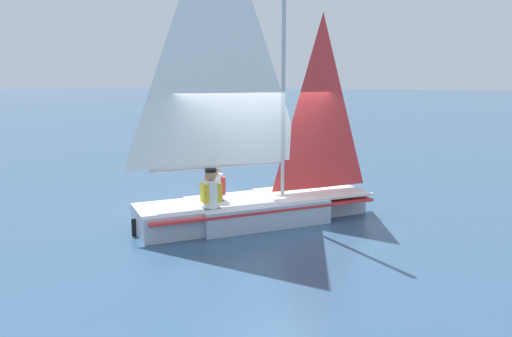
{
  "coord_description": "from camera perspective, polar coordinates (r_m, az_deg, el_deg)",
  "views": [
    {
      "loc": [
        8.38,
        4.42,
        2.75
      ],
      "look_at": [
        0.0,
        0.0,
        1.05
      ],
      "focal_mm": 35.0,
      "sensor_mm": 36.0,
      "label": 1
    }
  ],
  "objects": [
    {
      "name": "sailor_crew",
      "position": [
        9.07,
        -5.15,
        -3.34
      ],
      "size": [
        0.43,
        0.42,
        1.16
      ],
      "rotation": [
        0.0,
        0.0,
        2.47
      ],
      "color": "black",
      "rests_on": "ground_plane"
    },
    {
      "name": "ground_plane",
      "position": [
        9.86,
        -0.0,
        -5.99
      ],
      "size": [
        260.0,
        260.0,
        0.0
      ],
      "primitive_type": "plane",
      "color": "#2D4C6B"
    },
    {
      "name": "sailboat_main",
      "position": [
        9.62,
        -0.39,
        -0.8
      ],
      "size": [
        4.44,
        3.96,
        6.09
      ],
      "rotation": [
        0.0,
        0.0,
        2.47
      ],
      "color": "#B2BCCC",
      "rests_on": "ground_plane"
    },
    {
      "name": "sailor_helm",
      "position": [
        9.63,
        -4.71,
        -2.55
      ],
      "size": [
        0.43,
        0.42,
        1.16
      ],
      "rotation": [
        0.0,
        0.0,
        2.47
      ],
      "color": "black",
      "rests_on": "ground_plane"
    }
  ]
}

